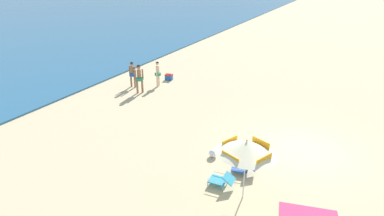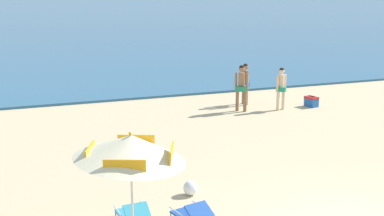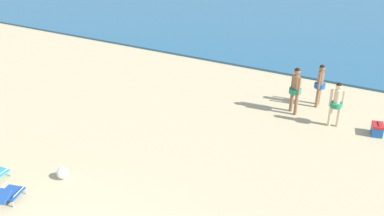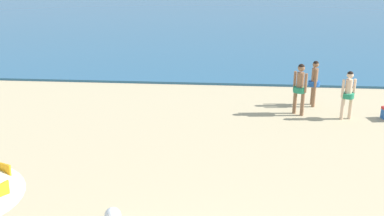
{
  "view_description": "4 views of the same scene",
  "coord_description": "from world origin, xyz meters",
  "views": [
    {
      "loc": [
        -13.02,
        -1.53,
        7.23
      ],
      "look_at": [
        0.47,
        5.53,
        0.64
      ],
      "focal_mm": 31.09,
      "sensor_mm": 36.0,
      "label": 1
    },
    {
      "loc": [
        -6.3,
        -7.51,
        4.72
      ],
      "look_at": [
        -0.71,
        7.17,
        1.03
      ],
      "focal_mm": 49.53,
      "sensor_mm": 36.0,
      "label": 2
    },
    {
      "loc": [
        5.77,
        -4.38,
        7.5
      ],
      "look_at": [
        0.07,
        6.6,
        1.24
      ],
      "focal_mm": 41.3,
      "sensor_mm": 36.0,
      "label": 3
    },
    {
      "loc": [
        -0.02,
        -4.74,
        5.24
      ],
      "look_at": [
        -0.98,
        7.09,
        1.17
      ],
      "focal_mm": 42.37,
      "sensor_mm": 36.0,
      "label": 4
    }
  ],
  "objects": [
    {
      "name": "beach_ball",
      "position": [
        -2.28,
        3.12,
        0.17
      ],
      "size": [
        0.34,
        0.34,
        0.34
      ],
      "primitive_type": "sphere",
      "color": "white",
      "rests_on": "ground"
    },
    {
      "name": "person_wading_in",
      "position": [
        3.93,
        9.8,
        0.95
      ],
      "size": [
        0.47,
        0.4,
        1.64
      ],
      "color": "beige",
      "rests_on": "ground"
    },
    {
      "name": "person_standing_beside",
      "position": [
        3.07,
        11.14,
        0.96
      ],
      "size": [
        0.41,
        0.49,
        1.66
      ],
      "color": "#8C6042",
      "rests_on": "ground"
    },
    {
      "name": "person_standing_near_shore",
      "position": [
        2.42,
        10.13,
        1.02
      ],
      "size": [
        0.43,
        0.43,
        1.77
      ],
      "color": "#8C6042",
      "rests_on": "ground"
    },
    {
      "name": "lounge_chair_beside_umbrella",
      "position": [
        -2.81,
        1.63,
        0.27
      ],
      "size": [
        0.72,
        0.98,
        0.52
      ],
      "color": "#1E4799",
      "rests_on": "ground"
    },
    {
      "name": "cooler_box",
      "position": [
        5.36,
        9.85,
        0.2
      ],
      "size": [
        0.45,
        0.56,
        0.43
      ],
      "color": "#1E56A8",
      "rests_on": "ground"
    }
  ]
}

